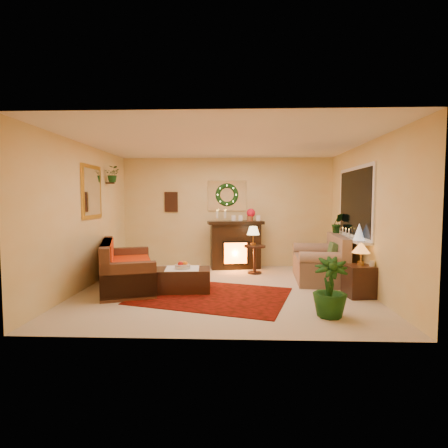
{
  "coord_description": "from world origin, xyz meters",
  "views": [
    {
      "loc": [
        0.25,
        -6.16,
        1.61
      ],
      "look_at": [
        0.0,
        0.35,
        1.15
      ],
      "focal_mm": 28.0,
      "sensor_mm": 36.0,
      "label": 1
    }
  ],
  "objects_px": {
    "sofa": "(128,264)",
    "coffee_table": "(182,280)",
    "fireplace": "(236,245)",
    "loveseat": "(319,259)",
    "side_table_round": "(255,259)",
    "end_table_square": "(359,281)"
  },
  "relations": [
    {
      "from": "end_table_square",
      "to": "loveseat",
      "type": "bearing_deg",
      "value": 107.6
    },
    {
      "from": "side_table_round",
      "to": "sofa",
      "type": "bearing_deg",
      "value": -152.35
    },
    {
      "from": "fireplace",
      "to": "loveseat",
      "type": "height_order",
      "value": "fireplace"
    },
    {
      "from": "loveseat",
      "to": "side_table_round",
      "type": "xyz_separation_m",
      "value": [
        -1.25,
        0.57,
        -0.09
      ]
    },
    {
      "from": "sofa",
      "to": "loveseat",
      "type": "bearing_deg",
      "value": -7.7
    },
    {
      "from": "sofa",
      "to": "end_table_square",
      "type": "bearing_deg",
      "value": -25.58
    },
    {
      "from": "fireplace",
      "to": "loveseat",
      "type": "relative_size",
      "value": 0.73
    },
    {
      "from": "sofa",
      "to": "loveseat",
      "type": "xyz_separation_m",
      "value": [
        3.65,
        0.69,
        -0.01
      ]
    },
    {
      "from": "sofa",
      "to": "coffee_table",
      "type": "distance_m",
      "value": 1.12
    },
    {
      "from": "end_table_square",
      "to": "coffee_table",
      "type": "bearing_deg",
      "value": 176.07
    },
    {
      "from": "sofa",
      "to": "fireplace",
      "type": "distance_m",
      "value": 2.67
    },
    {
      "from": "loveseat",
      "to": "side_table_round",
      "type": "height_order",
      "value": "loveseat"
    },
    {
      "from": "side_table_round",
      "to": "coffee_table",
      "type": "bearing_deg",
      "value": -130.58
    },
    {
      "from": "sofa",
      "to": "end_table_square",
      "type": "relative_size",
      "value": 3.79
    },
    {
      "from": "sofa",
      "to": "loveseat",
      "type": "distance_m",
      "value": 3.71
    },
    {
      "from": "end_table_square",
      "to": "coffee_table",
      "type": "distance_m",
      "value": 2.97
    },
    {
      "from": "loveseat",
      "to": "end_table_square",
      "type": "bearing_deg",
      "value": -67.81
    },
    {
      "from": "end_table_square",
      "to": "side_table_round",
      "type": "bearing_deg",
      "value": 132.82
    },
    {
      "from": "fireplace",
      "to": "coffee_table",
      "type": "distance_m",
      "value": 2.31
    },
    {
      "from": "loveseat",
      "to": "coffee_table",
      "type": "relative_size",
      "value": 1.63
    },
    {
      "from": "loveseat",
      "to": "side_table_round",
      "type": "bearing_deg",
      "value": 160.3
    },
    {
      "from": "sofa",
      "to": "coffee_table",
      "type": "bearing_deg",
      "value": -34.38
    }
  ]
}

